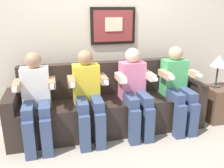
% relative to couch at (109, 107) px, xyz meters
% --- Properties ---
extents(ground_plane, '(6.44, 6.44, 0.00)m').
position_rel_couch_xyz_m(ground_plane, '(0.00, -0.33, -0.31)').
color(ground_plane, '#9E9384').
extents(back_wall_assembly, '(4.95, 0.10, 2.60)m').
position_rel_couch_xyz_m(back_wall_assembly, '(0.00, 0.44, 0.99)').
color(back_wall_assembly, beige).
rests_on(back_wall_assembly, ground_plane).
extents(couch, '(2.55, 0.58, 0.90)m').
position_rel_couch_xyz_m(couch, '(0.00, 0.00, 0.00)').
color(couch, '#2D231E').
rests_on(couch, ground_plane).
extents(person_leftmost, '(0.46, 0.56, 1.11)m').
position_rel_couch_xyz_m(person_leftmost, '(-0.90, -0.17, 0.29)').
color(person_leftmost, white).
rests_on(person_leftmost, ground_plane).
extents(person_left_center, '(0.46, 0.56, 1.11)m').
position_rel_couch_xyz_m(person_left_center, '(-0.30, -0.17, 0.29)').
color(person_left_center, yellow).
rests_on(person_left_center, ground_plane).
extents(person_right_center, '(0.46, 0.56, 1.11)m').
position_rel_couch_xyz_m(person_right_center, '(0.30, -0.17, 0.29)').
color(person_right_center, pink).
rests_on(person_right_center, ground_plane).
extents(person_rightmost, '(0.46, 0.56, 1.11)m').
position_rel_couch_xyz_m(person_rightmost, '(0.90, -0.17, 0.29)').
color(person_rightmost, '#4CB266').
rests_on(person_rightmost, ground_plane).
extents(side_table_right, '(0.40, 0.40, 0.50)m').
position_rel_couch_xyz_m(side_table_right, '(1.63, -0.11, -0.06)').
color(side_table_right, brown).
rests_on(side_table_right, ground_plane).
extents(table_lamp, '(0.22, 0.22, 0.46)m').
position_rel_couch_xyz_m(table_lamp, '(1.58, -0.06, 0.55)').
color(table_lamp, '#333338').
rests_on(table_lamp, side_table_right).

